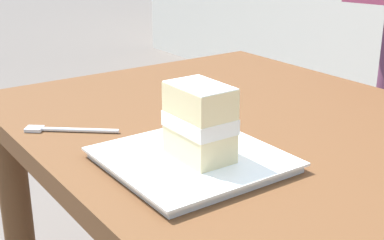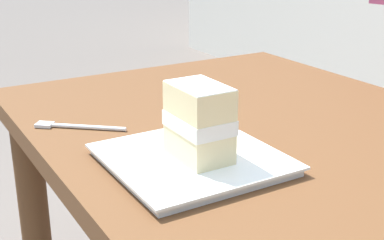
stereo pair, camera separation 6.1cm
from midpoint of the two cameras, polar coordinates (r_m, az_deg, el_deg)
patio_table at (r=0.89m, az=19.69°, el=-11.47°), size 1.53×0.79×0.72m
dessert_plate at (r=0.83m, az=2.10°, el=-4.29°), size 0.25×0.25×0.02m
cake_slice at (r=0.79m, az=2.97°, el=-0.24°), size 0.10×0.08×0.11m
dessert_fork at (r=0.99m, az=-10.76°, el=-0.69°), size 0.12×0.14×0.01m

